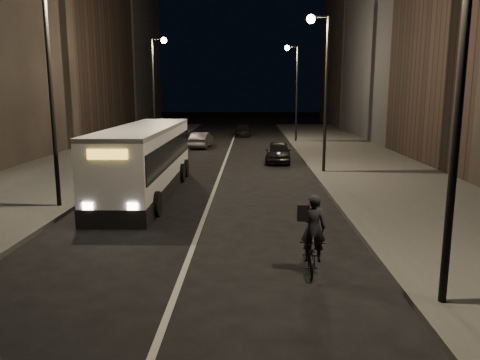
# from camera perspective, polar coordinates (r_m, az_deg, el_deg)

# --- Properties ---
(ground) EXTENTS (180.00, 180.00, 0.00)m
(ground) POSITION_cam_1_polar(r_m,az_deg,el_deg) (13.89, -5.64, -7.80)
(ground) COLOR black
(ground) RESTS_ON ground
(sidewalk_right) EXTENTS (7.00, 70.00, 0.16)m
(sidewalk_right) POSITION_cam_1_polar(r_m,az_deg,el_deg) (28.25, 15.34, 1.54)
(sidewalk_right) COLOR #3B3B38
(sidewalk_right) RESTS_ON ground
(sidewalk_left) EXTENTS (7.00, 70.00, 0.16)m
(sidewalk_left) POSITION_cam_1_polar(r_m,az_deg,el_deg) (29.23, -19.02, 1.63)
(sidewalk_left) COLOR #3B3B38
(sidewalk_left) RESTS_ON ground
(building_row_right) EXTENTS (8.00, 61.00, 21.00)m
(building_row_right) POSITION_cam_1_polar(r_m,az_deg,el_deg) (43.46, 21.71, 18.06)
(building_row_right) COLOR black
(building_row_right) RESTS_ON ground
(building_row_left) EXTENTS (8.00, 61.00, 22.00)m
(building_row_left) POSITION_cam_1_polar(r_m,az_deg,el_deg) (45.64, -22.63, 18.24)
(building_row_left) COLOR black
(building_row_left) RESTS_ON ground
(streetlight_right_near) EXTENTS (1.20, 0.44, 8.12)m
(streetlight_right_near) POSITION_cam_1_polar(r_m,az_deg,el_deg) (9.83, 24.21, 15.43)
(streetlight_right_near) COLOR black
(streetlight_right_near) RESTS_ON sidewalk_right
(streetlight_right_mid) EXTENTS (1.20, 0.44, 8.12)m
(streetlight_right_mid) POSITION_cam_1_polar(r_m,az_deg,el_deg) (25.35, 9.92, 12.73)
(streetlight_right_mid) COLOR black
(streetlight_right_mid) RESTS_ON sidewalk_right
(streetlight_right_far) EXTENTS (1.20, 0.44, 8.12)m
(streetlight_right_far) POSITION_cam_1_polar(r_m,az_deg,el_deg) (41.24, 6.59, 11.98)
(streetlight_right_far) COLOR black
(streetlight_right_far) RESTS_ON sidewalk_right
(streetlight_left_near) EXTENTS (1.20, 0.44, 8.12)m
(streetlight_left_near) POSITION_cam_1_polar(r_m,az_deg,el_deg) (18.47, -21.48, 12.98)
(streetlight_left_near) COLOR black
(streetlight_left_near) RESTS_ON sidewalk_left
(streetlight_left_far) EXTENTS (1.20, 0.44, 8.12)m
(streetlight_left_far) POSITION_cam_1_polar(r_m,az_deg,el_deg) (35.77, -10.16, 12.09)
(streetlight_left_far) COLOR black
(streetlight_left_far) RESTS_ON sidewalk_left
(city_bus) EXTENTS (2.65, 10.99, 2.95)m
(city_bus) POSITION_cam_1_polar(r_m,az_deg,el_deg) (20.68, -11.44, 2.74)
(city_bus) COLOR silver
(city_bus) RESTS_ON ground
(cyclist_on_bicycle) EXTENTS (0.74, 1.77, 1.99)m
(cyclist_on_bicycle) POSITION_cam_1_polar(r_m,az_deg,el_deg) (11.73, 8.74, -7.98)
(cyclist_on_bicycle) COLOR black
(cyclist_on_bicycle) RESTS_ON ground
(car_near) EXTENTS (1.80, 3.94, 1.31)m
(car_near) POSITION_cam_1_polar(r_m,az_deg,el_deg) (29.59, 4.67, 3.41)
(car_near) COLOR black
(car_near) RESTS_ON ground
(car_mid) EXTENTS (1.67, 3.91, 1.25)m
(car_mid) POSITION_cam_1_polar(r_m,az_deg,el_deg) (37.46, -4.74, 4.90)
(car_mid) COLOR #313133
(car_mid) RESTS_ON ground
(car_far) EXTENTS (1.65, 3.99, 1.15)m
(car_far) POSITION_cam_1_polar(r_m,az_deg,el_deg) (47.45, 0.36, 6.09)
(car_far) COLOR black
(car_far) RESTS_ON ground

